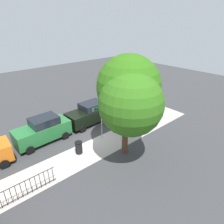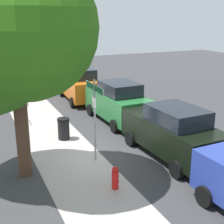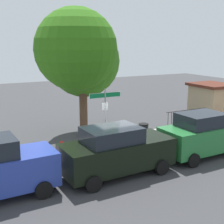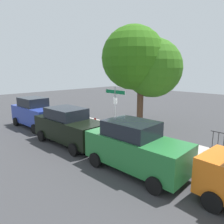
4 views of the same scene
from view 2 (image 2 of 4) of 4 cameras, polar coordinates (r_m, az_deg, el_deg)
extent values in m
plane|color=#38383A|center=(12.98, -1.88, -7.60)|extent=(60.00, 60.00, 0.00)
cube|color=#B0A5A0|center=(14.36, -9.79, -5.35)|extent=(24.00, 2.60, 0.00)
cylinder|color=#9EA0A5|center=(11.95, -3.07, -1.65)|extent=(0.07, 0.07, 3.17)
cube|color=#0F723D|center=(11.60, -3.17, 4.32)|extent=(1.65, 0.02, 0.22)
cube|color=white|center=(11.60, -3.16, 4.32)|extent=(1.68, 0.02, 0.25)
cube|color=silver|center=(11.73, -3.21, 1.69)|extent=(0.32, 0.02, 0.42)
cylinder|color=#4C3323|center=(11.28, -15.67, -3.90)|extent=(0.45, 0.45, 3.00)
sphere|color=#2D6613|center=(10.15, -15.20, 14.32)|extent=(4.45, 4.45, 4.45)
sphere|color=#2B6614|center=(10.94, -18.84, 8.74)|extent=(3.01, 3.01, 3.01)
cylinder|color=black|center=(10.02, 16.22, -14.24)|extent=(0.65, 0.25, 0.64)
cube|color=black|center=(12.77, 10.53, -3.99)|extent=(4.75, 2.03, 1.14)
cube|color=black|center=(12.28, 11.53, -0.59)|extent=(2.31, 1.71, 0.61)
cylinder|color=black|center=(13.73, 3.31, -4.75)|extent=(0.65, 0.25, 0.64)
cylinder|color=black|center=(14.68, 9.59, -3.50)|extent=(0.65, 0.25, 0.64)
cylinder|color=black|center=(11.33, 11.45, -10.01)|extent=(0.65, 0.25, 0.64)
cylinder|color=black|center=(12.47, 18.24, -7.96)|extent=(0.65, 0.25, 0.64)
cube|color=#246D33|center=(16.68, 0.94, 1.38)|extent=(4.47, 1.94, 1.18)
cube|color=black|center=(16.22, 1.38, 4.22)|extent=(2.17, 1.65, 0.63)
cylinder|color=black|center=(17.79, -3.86, 0.38)|extent=(0.65, 0.24, 0.64)
cylinder|color=black|center=(18.52, 1.32, 1.08)|extent=(0.65, 0.24, 0.64)
cylinder|color=black|center=(15.19, 0.45, -2.54)|extent=(0.65, 0.24, 0.64)
cylinder|color=black|center=(16.03, 6.25, -1.58)|extent=(0.65, 0.24, 0.64)
cube|color=orange|center=(20.85, -5.76, 4.51)|extent=(4.47, 2.02, 1.19)
cube|color=black|center=(20.43, -5.64, 6.86)|extent=(2.18, 1.68, 0.64)
cylinder|color=black|center=(22.19, -8.96, 3.57)|extent=(0.65, 0.26, 0.64)
cylinder|color=black|center=(22.62, -4.56, 3.98)|extent=(0.65, 0.26, 0.64)
cylinder|color=black|center=(19.38, -7.06, 1.68)|extent=(0.65, 0.26, 0.64)
cylinder|color=black|center=(19.86, -2.09, 2.18)|extent=(0.65, 0.26, 0.64)
cube|color=silver|center=(25.44, -8.90, 6.18)|extent=(4.76, 2.23, 0.78)
cube|color=black|center=(25.08, -8.75, 7.47)|extent=(2.34, 1.82, 0.46)
cylinder|color=black|center=(26.70, -11.94, 5.68)|extent=(0.66, 0.27, 0.64)
cylinder|color=black|center=(27.28, -8.16, 6.11)|extent=(0.66, 0.27, 0.64)
cylinder|color=black|center=(23.76, -9.67, 4.42)|extent=(0.66, 0.27, 0.64)
cylinder|color=black|center=(24.42, -5.50, 4.93)|extent=(0.66, 0.27, 0.64)
cylinder|color=black|center=(18.09, -16.71, 2.36)|extent=(3.24, 0.04, 0.04)
cylinder|color=black|center=(18.33, -16.47, -0.45)|extent=(3.24, 0.04, 0.04)
cylinder|color=black|center=(16.81, -15.83, -0.52)|extent=(0.03, 0.03, 1.05)
cylinder|color=black|center=(17.06, -15.97, -0.27)|extent=(0.03, 0.03, 1.05)
cylinder|color=black|center=(17.32, -16.11, -0.03)|extent=(0.03, 0.03, 1.05)
cylinder|color=black|center=(17.58, -16.25, 0.20)|extent=(0.03, 0.03, 1.05)
cylinder|color=black|center=(17.83, -16.38, 0.43)|extent=(0.03, 0.03, 1.05)
cylinder|color=black|center=(18.09, -16.51, 0.66)|extent=(0.03, 0.03, 1.05)
cylinder|color=black|center=(18.35, -16.63, 0.87)|extent=(0.03, 0.03, 1.05)
cylinder|color=black|center=(18.61, -16.75, 1.08)|extent=(0.03, 0.03, 1.05)
cylinder|color=black|center=(18.87, -16.87, 1.29)|extent=(0.03, 0.03, 1.05)
cylinder|color=black|center=(19.13, -16.99, 1.48)|extent=(0.03, 0.03, 1.05)
cylinder|color=black|center=(19.39, -17.10, 1.68)|extent=(0.03, 0.03, 1.05)
cylinder|color=black|center=(19.65, -17.21, 1.87)|extent=(0.03, 0.03, 1.05)
cylinder|color=red|center=(10.50, 0.56, -12.01)|extent=(0.22, 0.22, 0.62)
sphere|color=red|center=(10.33, 0.57, -10.21)|extent=(0.20, 0.20, 0.20)
cylinder|color=red|center=(10.36, 0.94, -12.25)|extent=(0.10, 0.09, 0.09)
cylinder|color=red|center=(10.61, 0.19, -11.48)|extent=(0.10, 0.09, 0.09)
cylinder|color=black|center=(14.53, -8.61, -3.13)|extent=(0.52, 0.52, 0.90)
cylinder|color=black|center=(14.37, -8.70, -1.29)|extent=(0.55, 0.55, 0.08)
camera|label=1|loc=(20.89, -48.34, 22.05)|focal=31.28mm
camera|label=3|loc=(18.13, 54.52, 10.10)|focal=50.36mm
camera|label=4|loc=(23.74, 10.09, 13.88)|focal=33.33mm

